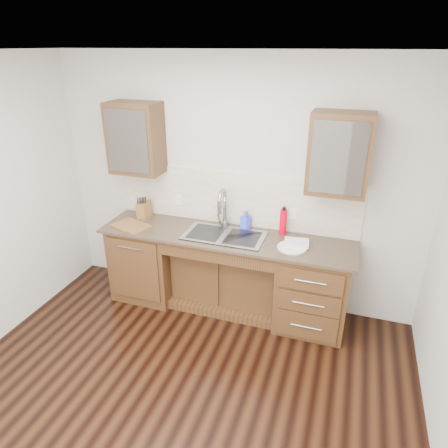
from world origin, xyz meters
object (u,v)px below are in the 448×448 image
(water_bottle, at_px, (283,222))
(cutting_board, at_px, (131,226))
(knife_block, at_px, (144,210))
(plate, at_px, (292,248))
(soap_bottle, at_px, (246,219))

(water_bottle, xyz_separation_m, cutting_board, (-1.61, -0.35, -0.13))
(knife_block, distance_m, cutting_board, 0.28)
(water_bottle, distance_m, knife_block, 1.59)
(plate, height_order, knife_block, knife_block)
(soap_bottle, bearing_deg, water_bottle, 19.93)
(soap_bottle, height_order, cutting_board, soap_bottle)
(water_bottle, relative_size, plate, 0.94)
(soap_bottle, distance_m, knife_block, 1.18)
(soap_bottle, relative_size, water_bottle, 0.73)
(knife_block, xyz_separation_m, cutting_board, (-0.03, -0.26, -0.09))
(soap_bottle, relative_size, knife_block, 1.01)
(water_bottle, bearing_deg, soap_bottle, 177.12)
(water_bottle, height_order, knife_block, water_bottle)
(soap_bottle, relative_size, plate, 0.68)
(water_bottle, xyz_separation_m, plate, (0.15, -0.30, -0.13))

